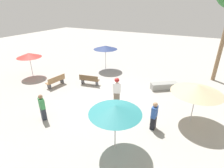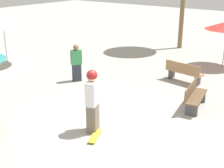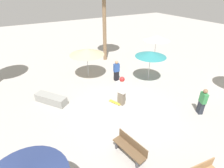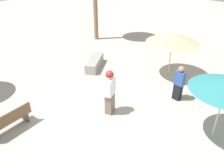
% 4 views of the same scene
% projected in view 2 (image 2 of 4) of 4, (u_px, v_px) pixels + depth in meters
% --- Properties ---
extents(ground_plane, '(60.00, 60.00, 0.00)m').
position_uv_depth(ground_plane, '(114.00, 125.00, 9.42)').
color(ground_plane, '#ADA8A0').
extents(skater_main, '(0.56, 0.44, 1.86)m').
position_uv_depth(skater_main, '(92.00, 99.00, 8.73)').
color(skater_main, '#726656').
rests_on(skater_main, ground_plane).
extents(skateboard, '(0.81, 0.51, 0.07)m').
position_uv_depth(skateboard, '(95.00, 136.00, 8.69)').
color(skateboard, gold).
rests_on(skateboard, ground_plane).
extents(bench_near, '(1.65, 0.72, 0.85)m').
position_uv_depth(bench_near, '(194.00, 96.00, 10.44)').
color(bench_near, '#47474C').
rests_on(bench_near, ground_plane).
extents(bench_far, '(0.64, 1.64, 0.85)m').
position_uv_depth(bench_far, '(184.00, 72.00, 12.91)').
color(bench_far, '#47474C').
rests_on(bench_far, ground_plane).
extents(shade_umbrella_white, '(2.32, 2.32, 2.34)m').
position_uv_depth(shade_umbrella_white, '(3.00, 22.00, 14.76)').
color(shade_umbrella_white, '#B7B7BC').
rests_on(shade_umbrella_white, ground_plane).
extents(bystander_far, '(0.49, 0.40, 1.57)m').
position_uv_depth(bystander_far, '(76.00, 63.00, 12.93)').
color(bystander_far, '#282D38').
rests_on(bystander_far, ground_plane).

